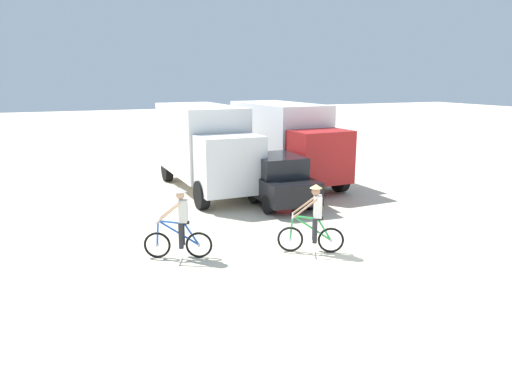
{
  "coord_description": "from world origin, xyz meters",
  "views": [
    {
      "loc": [
        -5.83,
        -9.12,
        4.45
      ],
      "look_at": [
        -0.5,
        3.54,
        1.1
      ],
      "focal_mm": 33.15,
      "sensor_mm": 36.0,
      "label": 1
    }
  ],
  "objects": [
    {
      "name": "ground_plane",
      "position": [
        0.0,
        0.0,
        0.0
      ],
      "size": [
        120.0,
        120.0,
        0.0
      ],
      "primitive_type": "plane",
      "color": "beige"
    },
    {
      "name": "box_truck_white_box",
      "position": [
        -0.47,
        8.89,
        1.87
      ],
      "size": [
        2.5,
        6.79,
        3.35
      ],
      "color": "white",
      "rests_on": "ground"
    },
    {
      "name": "box_truck_avon_van",
      "position": [
        3.2,
        9.14,
        1.87
      ],
      "size": [
        2.68,
        6.85,
        3.35
      ],
      "color": "white",
      "rests_on": "ground"
    },
    {
      "name": "sedan_parked",
      "position": [
        1.26,
        5.95,
        0.88
      ],
      "size": [
        1.92,
        4.27,
        1.76
      ],
      "color": "black",
      "rests_on": "ground"
    },
    {
      "name": "cyclist_orange_shirt",
      "position": [
        -3.23,
        1.96,
        0.85
      ],
      "size": [
        1.62,
        0.78,
        1.82
      ],
      "color": "black",
      "rests_on": "ground"
    },
    {
      "name": "cyclist_cowboy_hat",
      "position": [
        0.04,
        1.01,
        0.85
      ],
      "size": [
        1.57,
        0.87,
        1.82
      ],
      "color": "black",
      "rests_on": "ground"
    },
    {
      "name": "supply_crate",
      "position": [
        1.05,
        4.69,
        0.34
      ],
      "size": [
        0.75,
        0.75,
        0.68
      ],
      "primitive_type": "cube",
      "rotation": [
        0.0,
        0.0,
        0.92
      ],
      "color": "#9E2D2D",
      "rests_on": "ground"
    }
  ]
}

